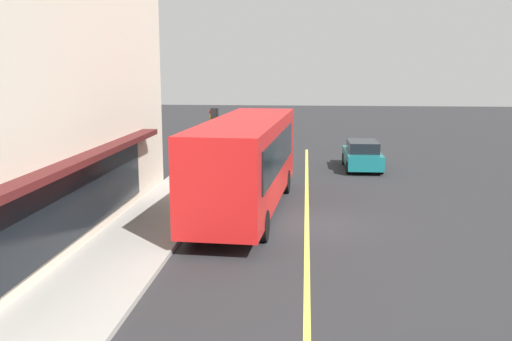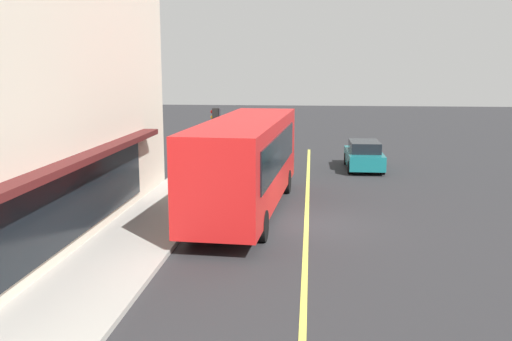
{
  "view_description": "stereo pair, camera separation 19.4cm",
  "coord_description": "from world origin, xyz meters",
  "px_view_note": "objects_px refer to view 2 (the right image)",
  "views": [
    {
      "loc": [
        -19.47,
        0.1,
        5.45
      ],
      "look_at": [
        1.44,
        1.91,
        1.6
      ],
      "focal_mm": 40.37,
      "sensor_mm": 36.0,
      "label": 1
    },
    {
      "loc": [
        -19.45,
        -0.1,
        5.45
      ],
      "look_at": [
        1.44,
        1.91,
        1.6
      ],
      "focal_mm": 40.37,
      "sensor_mm": 36.0,
      "label": 2
    }
  ],
  "objects_px": {
    "bus": "(247,160)",
    "pedestrian_by_curb": "(228,142)",
    "car_teal": "(364,155)",
    "traffic_light": "(217,125)"
  },
  "relations": [
    {
      "from": "traffic_light",
      "to": "pedestrian_by_curb",
      "type": "xyz_separation_m",
      "value": [
        2.93,
        -0.13,
        -1.26
      ]
    },
    {
      "from": "car_teal",
      "to": "pedestrian_by_curb",
      "type": "bearing_deg",
      "value": 84.22
    },
    {
      "from": "bus",
      "to": "pedestrian_by_curb",
      "type": "height_order",
      "value": "bus"
    },
    {
      "from": "traffic_light",
      "to": "pedestrian_by_curb",
      "type": "distance_m",
      "value": 3.19
    },
    {
      "from": "car_teal",
      "to": "pedestrian_by_curb",
      "type": "relative_size",
      "value": 2.33
    },
    {
      "from": "traffic_light",
      "to": "car_teal",
      "type": "xyz_separation_m",
      "value": [
        2.18,
        -7.52,
        -1.79
      ]
    },
    {
      "from": "traffic_light",
      "to": "pedestrian_by_curb",
      "type": "height_order",
      "value": "traffic_light"
    },
    {
      "from": "car_teal",
      "to": "traffic_light",
      "type": "bearing_deg",
      "value": 106.15
    },
    {
      "from": "pedestrian_by_curb",
      "to": "traffic_light",
      "type": "bearing_deg",
      "value": 177.47
    },
    {
      "from": "bus",
      "to": "pedestrian_by_curb",
      "type": "xyz_separation_m",
      "value": [
        10.32,
        2.2,
        -0.71
      ]
    }
  ]
}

